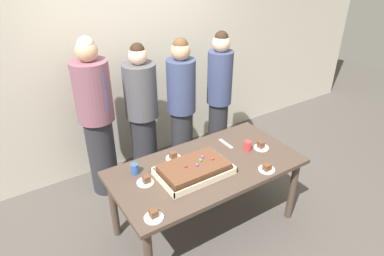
% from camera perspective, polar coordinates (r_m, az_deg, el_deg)
% --- Properties ---
extents(ground_plane, '(12.00, 12.00, 0.00)m').
position_cam_1_polar(ground_plane, '(3.66, 2.23, -15.80)').
color(ground_plane, '#4C4742').
extents(interior_back_panel, '(8.00, 0.12, 3.00)m').
position_cam_1_polar(interior_back_panel, '(4.15, -10.42, 13.48)').
color(interior_back_panel, beige).
rests_on(interior_back_panel, ground_plane).
extents(party_table, '(1.78, 0.91, 0.74)m').
position_cam_1_polar(party_table, '(3.23, 2.45, -7.53)').
color(party_table, '#47382D').
rests_on(party_table, ground_plane).
extents(sheet_cake, '(0.65, 0.42, 0.12)m').
position_cam_1_polar(sheet_cake, '(3.06, 0.34, -6.90)').
color(sheet_cake, beige).
rests_on(sheet_cake, party_table).
extents(plated_slice_near_left, '(0.15, 0.15, 0.08)m').
position_cam_1_polar(plated_slice_near_left, '(3.26, -3.14, -4.83)').
color(plated_slice_near_left, white).
rests_on(plated_slice_near_left, party_table).
extents(plated_slice_near_right, '(0.15, 0.15, 0.07)m').
position_cam_1_polar(plated_slice_near_right, '(2.66, -6.42, -14.34)').
color(plated_slice_near_right, white).
rests_on(plated_slice_near_right, party_table).
extents(plated_slice_far_left, '(0.15, 0.15, 0.07)m').
position_cam_1_polar(plated_slice_far_left, '(3.49, 11.47, -2.99)').
color(plated_slice_far_left, white).
rests_on(plated_slice_far_left, party_table).
extents(plated_slice_far_right, '(0.15, 0.15, 0.07)m').
position_cam_1_polar(plated_slice_far_right, '(2.99, -7.72, -8.75)').
color(plated_slice_far_right, white).
rests_on(plated_slice_far_right, party_table).
extents(plated_slice_center_front, '(0.15, 0.15, 0.07)m').
position_cam_1_polar(plated_slice_center_front, '(3.18, 12.39, -6.61)').
color(plated_slice_center_front, white).
rests_on(plated_slice_center_front, party_table).
extents(drink_cup_nearest, '(0.07, 0.07, 0.10)m').
position_cam_1_polar(drink_cup_nearest, '(3.10, -9.54, -6.75)').
color(drink_cup_nearest, '#2D5199').
rests_on(drink_cup_nearest, party_table).
extents(drink_cup_middle, '(0.07, 0.07, 0.10)m').
position_cam_1_polar(drink_cup_middle, '(3.42, 9.33, -2.99)').
color(drink_cup_middle, red).
rests_on(drink_cup_middle, party_table).
extents(cake_server_utensil, '(0.03, 0.20, 0.01)m').
position_cam_1_polar(cake_server_utensil, '(3.51, 5.69, -2.62)').
color(cake_server_utensil, silver).
rests_on(cake_server_utensil, party_table).
extents(person_serving_front, '(0.38, 0.38, 1.79)m').
position_cam_1_polar(person_serving_front, '(3.73, -15.64, 1.56)').
color(person_serving_front, '#28282D').
rests_on(person_serving_front, ground_plane).
extents(person_green_shirt_behind, '(0.30, 0.30, 1.69)m').
position_cam_1_polar(person_green_shirt_behind, '(4.20, 4.54, 5.30)').
color(person_green_shirt_behind, '#28282D').
rests_on(person_green_shirt_behind, ground_plane).
extents(person_striped_tie_right, '(0.37, 0.37, 1.66)m').
position_cam_1_polar(person_striped_tie_right, '(3.91, -8.33, 2.42)').
color(person_striped_tie_right, '#28282D').
rests_on(person_striped_tie_right, ground_plane).
extents(person_far_right_suit, '(0.32, 0.32, 1.69)m').
position_cam_1_polar(person_far_right_suit, '(3.92, -1.77, 3.42)').
color(person_far_right_suit, '#28282D').
rests_on(person_far_right_suit, ground_plane).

